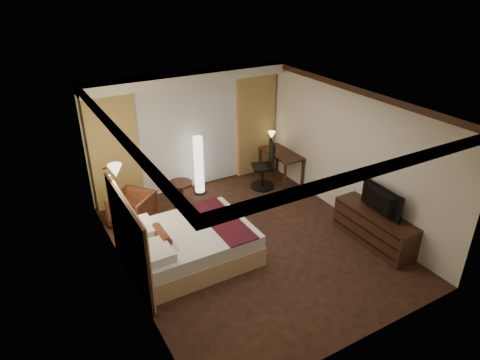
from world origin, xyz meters
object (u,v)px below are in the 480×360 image
bed (191,244)px  floor_lamp (199,165)px  office_chair (263,165)px  side_table (181,194)px  armchair (132,208)px  dresser (374,228)px  desk (281,167)px  television (378,200)px

bed → floor_lamp: bearing=61.7°
office_chair → floor_lamp: bearing=-178.9°
bed → office_chair: 3.07m
bed → side_table: (0.58, 1.84, -0.02)m
armchair → floor_lamp: (1.72, 0.57, 0.31)m
floor_lamp → dresser: floor_lamp is taller
side_table → dresser: bearing=-50.0°
floor_lamp → desk: bearing=-13.0°
floor_lamp → armchair: bearing=-161.7°
dresser → television: (-0.03, 0.00, 0.60)m
armchair → side_table: bearing=61.5°
armchair → bed: bearing=-21.0°
side_table → dresser: 4.00m
bed → armchair: size_ratio=2.76×
side_table → office_chair: size_ratio=0.50×
armchair → television: bearing=12.7°
bed → desk: bearing=29.4°
bed → side_table: bed is taller
armchair → office_chair: bearing=51.8°
floor_lamp → office_chair: (1.37, -0.50, -0.12)m
office_chair → television: (0.57, -2.91, 0.36)m
side_table → television: (2.54, -3.06, 0.64)m
side_table → office_chair: office_chair is taller
floor_lamp → office_chair: floor_lamp is taller
floor_lamp → television: size_ratio=1.41×
bed → office_chair: size_ratio=1.85×
dresser → floor_lamp: bearing=120.0°
desk → dresser: size_ratio=0.70×
bed → dresser: bearing=-21.2°
bed → side_table: bearing=72.5°
office_chair → television: 2.99m
armchair → dresser: (3.69, -2.84, -0.06)m
bed → desk: (3.10, 1.74, 0.07)m
armchair → dresser: armchair is taller
armchair → television: 4.67m
desk → office_chair: (-0.55, -0.05, 0.19)m
bed → dresser: dresser is taller
side_table → television: 4.03m
desk → office_chair: size_ratio=1.02×
side_table → floor_lamp: 0.80m
side_table → bed: bearing=-107.5°
floor_lamp → dresser: 3.95m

